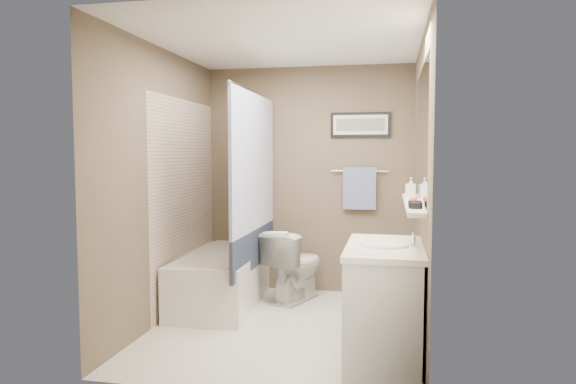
% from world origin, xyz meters
% --- Properties ---
extents(ground, '(2.50, 2.50, 0.00)m').
position_xyz_m(ground, '(0.00, 0.00, 0.00)').
color(ground, silver).
rests_on(ground, ground).
extents(ceiling, '(2.20, 2.50, 0.04)m').
position_xyz_m(ceiling, '(0.00, 0.00, 2.38)').
color(ceiling, white).
rests_on(ceiling, wall_back).
extents(wall_back, '(2.20, 0.04, 2.40)m').
position_xyz_m(wall_back, '(0.00, 1.23, 1.20)').
color(wall_back, brown).
rests_on(wall_back, ground).
extents(wall_front, '(2.20, 0.04, 2.40)m').
position_xyz_m(wall_front, '(0.00, -1.23, 1.20)').
color(wall_front, brown).
rests_on(wall_front, ground).
extents(wall_left, '(0.04, 2.50, 2.40)m').
position_xyz_m(wall_left, '(-1.08, 0.00, 1.20)').
color(wall_left, brown).
rests_on(wall_left, ground).
extents(wall_right, '(0.04, 2.50, 2.40)m').
position_xyz_m(wall_right, '(1.08, 0.00, 1.20)').
color(wall_right, brown).
rests_on(wall_right, ground).
extents(tile_surround, '(0.02, 1.55, 2.00)m').
position_xyz_m(tile_surround, '(-1.09, 0.50, 1.00)').
color(tile_surround, beige).
rests_on(tile_surround, wall_left).
extents(curtain_rod, '(0.02, 1.55, 0.02)m').
position_xyz_m(curtain_rod, '(-0.40, 0.50, 2.05)').
color(curtain_rod, silver).
rests_on(curtain_rod, wall_left).
extents(curtain_upper, '(0.03, 1.45, 1.28)m').
position_xyz_m(curtain_upper, '(-0.40, 0.50, 1.40)').
color(curtain_upper, silver).
rests_on(curtain_upper, curtain_rod).
extents(curtain_lower, '(0.03, 1.45, 0.36)m').
position_xyz_m(curtain_lower, '(-0.40, 0.50, 0.58)').
color(curtain_lower, '#222C40').
rests_on(curtain_lower, curtain_rod).
extents(mirror, '(0.02, 1.60, 1.00)m').
position_xyz_m(mirror, '(1.09, -0.15, 1.62)').
color(mirror, silver).
rests_on(mirror, wall_right).
extents(shelf, '(0.12, 1.60, 0.03)m').
position_xyz_m(shelf, '(1.04, -0.15, 1.10)').
color(shelf, silver).
rests_on(shelf, wall_right).
extents(towel_bar, '(0.60, 0.02, 0.02)m').
position_xyz_m(towel_bar, '(0.55, 1.22, 1.30)').
color(towel_bar, silver).
rests_on(towel_bar, wall_back).
extents(towel, '(0.34, 0.05, 0.44)m').
position_xyz_m(towel, '(0.55, 1.20, 1.12)').
color(towel, '#92A0D4').
rests_on(towel, towel_bar).
extents(art_frame, '(0.62, 0.02, 0.26)m').
position_xyz_m(art_frame, '(0.55, 1.23, 1.78)').
color(art_frame, black).
rests_on(art_frame, wall_back).
extents(art_mat, '(0.56, 0.00, 0.20)m').
position_xyz_m(art_mat, '(0.55, 1.22, 1.78)').
color(art_mat, white).
rests_on(art_mat, art_frame).
extents(art_image, '(0.50, 0.00, 0.13)m').
position_xyz_m(art_image, '(0.55, 1.22, 1.78)').
color(art_image, '#595959').
rests_on(art_image, art_mat).
extents(door, '(0.80, 0.02, 2.00)m').
position_xyz_m(door, '(0.55, -1.24, 1.00)').
color(door, silver).
rests_on(door, wall_front).
extents(door_handle, '(0.10, 0.02, 0.02)m').
position_xyz_m(door_handle, '(0.22, -1.19, 1.00)').
color(door_handle, silver).
rests_on(door_handle, door).
extents(bathtub, '(0.78, 1.53, 0.50)m').
position_xyz_m(bathtub, '(-0.75, 0.59, 0.25)').
color(bathtub, white).
rests_on(bathtub, ground).
extents(tub_rim, '(0.56, 1.36, 0.02)m').
position_xyz_m(tub_rim, '(-0.75, 0.59, 0.50)').
color(tub_rim, silver).
rests_on(tub_rim, bathtub).
extents(toilet, '(0.63, 0.81, 0.72)m').
position_xyz_m(toilet, '(-0.06, 0.84, 0.36)').
color(toilet, silver).
rests_on(toilet, ground).
extents(vanity, '(0.54, 0.92, 0.80)m').
position_xyz_m(vanity, '(0.85, -0.56, 0.40)').
color(vanity, silver).
rests_on(vanity, ground).
extents(countertop, '(0.54, 0.96, 0.04)m').
position_xyz_m(countertop, '(0.84, -0.56, 0.82)').
color(countertop, white).
rests_on(countertop, vanity).
extents(sink_basin, '(0.34, 0.34, 0.01)m').
position_xyz_m(sink_basin, '(0.83, -0.56, 0.85)').
color(sink_basin, white).
rests_on(sink_basin, countertop).
extents(faucet_spout, '(0.02, 0.02, 0.10)m').
position_xyz_m(faucet_spout, '(1.03, -0.56, 0.89)').
color(faucet_spout, silver).
rests_on(faucet_spout, countertop).
extents(faucet_knob, '(0.05, 0.05, 0.05)m').
position_xyz_m(faucet_knob, '(1.03, -0.46, 0.87)').
color(faucet_knob, silver).
rests_on(faucet_knob, countertop).
extents(candle_bowl_near, '(0.09, 0.09, 0.04)m').
position_xyz_m(candle_bowl_near, '(1.04, -0.68, 1.14)').
color(candle_bowl_near, black).
rests_on(candle_bowl_near, shelf).
extents(candle_bowl_far, '(0.09, 0.09, 0.04)m').
position_xyz_m(candle_bowl_far, '(1.04, -0.54, 1.14)').
color(candle_bowl_far, black).
rests_on(candle_bowl_far, shelf).
extents(hair_brush_front, '(0.07, 0.22, 0.04)m').
position_xyz_m(hair_brush_front, '(1.04, -0.26, 1.14)').
color(hair_brush_front, '#E75320').
rests_on(hair_brush_front, shelf).
extents(pink_comb, '(0.04, 0.16, 0.01)m').
position_xyz_m(pink_comb, '(1.04, 0.00, 1.12)').
color(pink_comb, '#F797C2').
rests_on(pink_comb, shelf).
extents(glass_jar, '(0.08, 0.08, 0.10)m').
position_xyz_m(glass_jar, '(1.04, 0.43, 1.17)').
color(glass_jar, silver).
rests_on(glass_jar, shelf).
extents(soap_bottle, '(0.08, 0.08, 0.17)m').
position_xyz_m(soap_bottle, '(1.04, 0.21, 1.20)').
color(soap_bottle, '#999999').
rests_on(soap_bottle, shelf).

